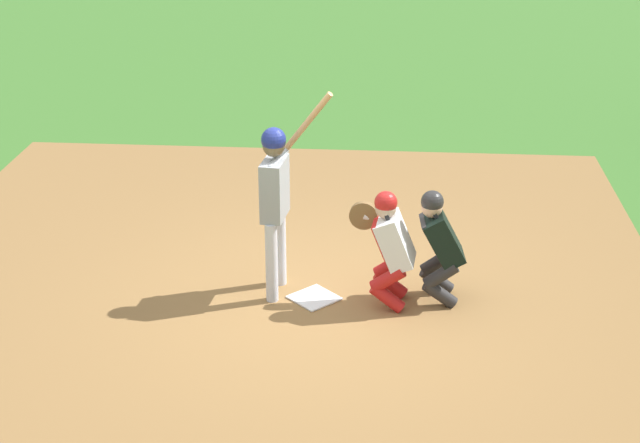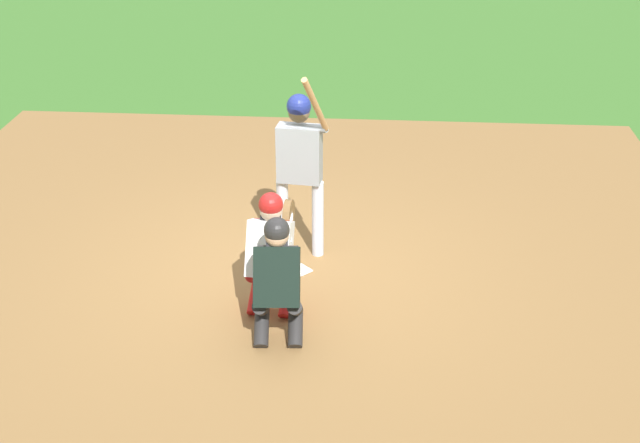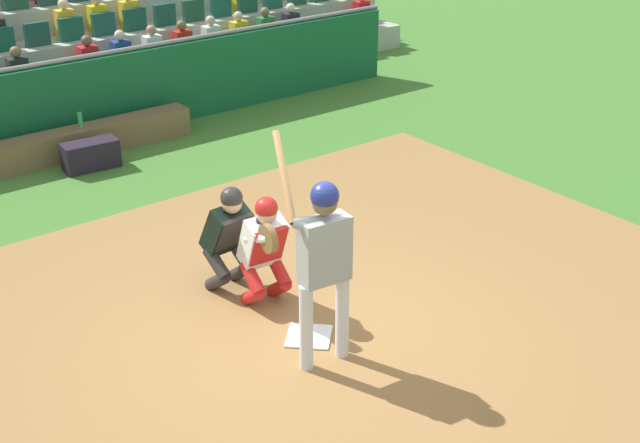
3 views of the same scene
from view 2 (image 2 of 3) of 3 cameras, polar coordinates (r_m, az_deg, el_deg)
name	(u,v)px [view 2 (image 2 of 3)]	position (r m, az deg, el deg)	size (l,w,h in m)	color
ground_plane	(285,271)	(9.27, -2.39, -3.34)	(160.00, 160.00, 0.00)	#3E742C
infield_dirt_patch	(290,249)	(9.70, -2.06, -1.84)	(9.75, 8.75, 0.01)	olive
home_plate_marker	(285,270)	(9.27, -2.39, -3.26)	(0.44, 0.44, 0.02)	white
batter_at_plate	(300,157)	(9.10, -1.34, 4.37)	(0.60, 0.74, 2.23)	silver
catcher_crouching	(272,247)	(8.25, -3.25, -1.74)	(0.49, 0.72, 1.29)	red
home_plate_umpire	(277,277)	(7.80, -2.89, -3.77)	(0.48, 0.51, 1.27)	#2A2829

